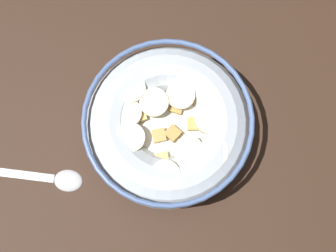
% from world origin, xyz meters
% --- Properties ---
extents(ground_plane, '(1.01, 1.01, 0.02)m').
position_xyz_m(ground_plane, '(0.00, 0.00, -0.01)').
color(ground_plane, '#332116').
extents(cereal_bowl, '(0.19, 0.19, 0.06)m').
position_xyz_m(cereal_bowl, '(-0.00, -0.00, 0.03)').
color(cereal_bowl, '#B2BCC6').
rests_on(cereal_bowl, ground_plane).
extents(spoon, '(0.08, 0.12, 0.01)m').
position_xyz_m(spoon, '(-0.00, -0.15, 0.00)').
color(spoon, '#B7B7BC').
rests_on(spoon, ground_plane).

